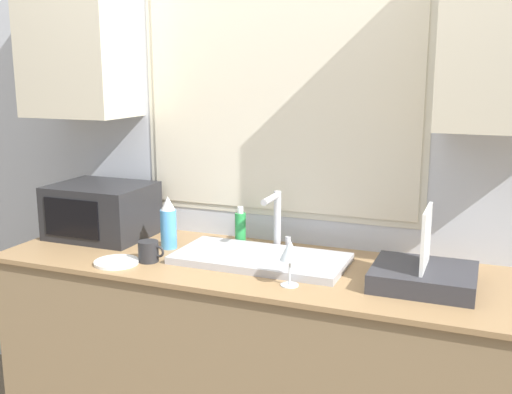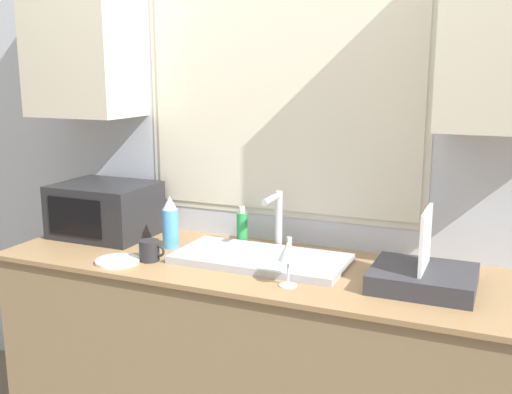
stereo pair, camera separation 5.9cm
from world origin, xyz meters
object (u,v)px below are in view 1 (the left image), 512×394
Objects in this scene: dish_rack at (424,274)px; wine_glass at (290,252)px; faucet at (276,216)px; mug_near_sink at (149,251)px; spray_bottle at (168,223)px; microwave at (102,210)px; soap_bottle at (240,228)px.

dish_rack is 0.49m from wine_glass.
faucet is 2.24× the size of mug_near_sink.
wine_glass is (0.64, -0.25, 0.02)m from spray_bottle.
mug_near_sink is at bearing -31.59° from microwave.
soap_bottle reaches higher than mug_near_sink.
faucet is 0.58× the size of microwave.
spray_bottle is at bearing -149.13° from soap_bottle.
microwave reaches higher than mug_near_sink.
wine_glass is at bearing -47.88° from soap_bottle.
mug_near_sink is (-0.43, -0.34, -0.11)m from faucet.
spray_bottle reaches higher than wine_glass.
mug_near_sink is (-1.07, -0.12, -0.00)m from dish_rack.
spray_bottle is 1.34× the size of wine_glass.
dish_rack reaches higher than soap_bottle.
mug_near_sink is at bearing 175.42° from wine_glass.
wine_glass is at bearing -4.58° from mug_near_sink.
spray_bottle is 2.02× the size of mug_near_sink.
microwave reaches higher than wine_glass.
dish_rack is at bearing -4.89° from microwave.
dish_rack reaches higher than mug_near_sink.
dish_rack is at bearing -18.47° from faucet.
faucet reaches higher than wine_glass.
dish_rack is (0.64, -0.21, -0.11)m from faucet.
wine_glass is at bearing -21.03° from spray_bottle.
spray_bottle reaches higher than mug_near_sink.
dish_rack is (1.47, -0.13, -0.08)m from microwave.
microwave is 0.48m from mug_near_sink.
dish_rack is 3.17× the size of mug_near_sink.
faucet is 1.11× the size of spray_bottle.
mug_near_sink is at bearing -84.23° from spray_bottle.
dish_rack is 0.85m from soap_bottle.
dish_rack is 1.57× the size of spray_bottle.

